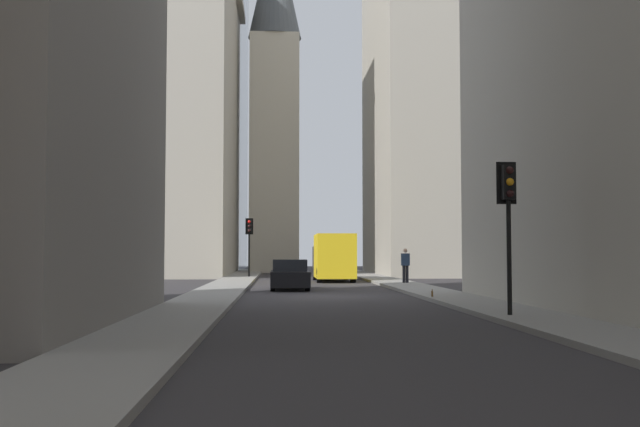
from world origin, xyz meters
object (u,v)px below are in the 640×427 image
Objects in this scene: sedan_black at (290,276)px; traffic_light_foreground at (508,202)px; delivery_truck at (333,257)px; pedestrian at (405,264)px; discarded_bottle at (432,294)px; traffic_light_midblock at (249,234)px.

traffic_light_foreground is (-16.11, -5.38, 2.37)m from sedan_black.
traffic_light_foreground is at bearing -174.41° from delivery_truck.
pedestrian is 6.75× the size of discarded_bottle.
sedan_black is at bearing 18.47° from traffic_light_foreground.
traffic_light_foreground is 1.00× the size of traffic_light_midblock.
pedestrian is at bearing -149.20° from delivery_truck.
delivery_truck reaches higher than sedan_black.
sedan_black is at bearing 164.76° from delivery_truck.
pedestrian is (-10.96, -8.78, -1.90)m from traffic_light_midblock.
traffic_light_midblock is (5.17, 5.33, 1.58)m from delivery_truck.
traffic_light_midblock is 14.17m from pedestrian.
delivery_truck is at bearing 5.59° from traffic_light_foreground.
traffic_light_midblock is 25.02m from discarded_bottle.
traffic_light_foreground is 8.36m from discarded_bottle.
pedestrian is 12.82m from discarded_bottle.
sedan_black is 15.93× the size of discarded_bottle.
delivery_truck is 23.93× the size of discarded_bottle.
discarded_bottle is (-23.69, -7.55, -2.79)m from traffic_light_midblock.
delivery_truck is at bearing 6.85° from discarded_bottle.
traffic_light_midblock is at bearing 17.68° from discarded_bottle.
sedan_black is at bearing 31.37° from discarded_bottle.
delivery_truck is 7.59m from traffic_light_midblock.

